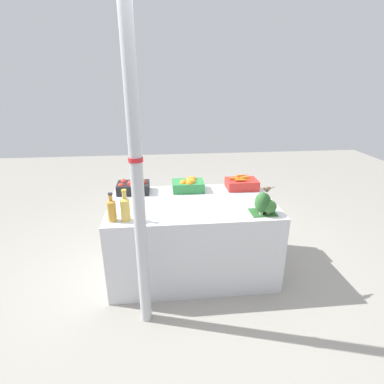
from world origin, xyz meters
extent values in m
plane|color=gray|center=(0.00, 0.00, 0.00)|extent=(10.00, 10.00, 0.00)
cube|color=silver|center=(0.00, 0.00, 0.38)|extent=(1.56, 0.93, 0.75)
cylinder|color=#B7BABF|center=(-0.44, -0.65, 1.29)|extent=(0.09, 0.09, 2.57)
cylinder|color=red|center=(-0.44, -0.65, 1.35)|extent=(0.10, 0.10, 0.03)
cube|color=black|center=(-0.57, 0.31, 0.80)|extent=(0.32, 0.23, 0.10)
sphere|color=red|center=(-0.51, 0.26, 0.85)|extent=(0.08, 0.08, 0.08)
sphere|color=red|center=(-0.57, 0.24, 0.84)|extent=(0.07, 0.07, 0.07)
sphere|color=red|center=(-0.69, 0.26, 0.84)|extent=(0.07, 0.07, 0.07)
sphere|color=red|center=(-0.51, 0.29, 0.85)|extent=(0.08, 0.08, 0.08)
sphere|color=red|center=(-0.67, 0.37, 0.84)|extent=(0.06, 0.06, 0.06)
sphere|color=red|center=(-0.68, 0.39, 0.85)|extent=(0.06, 0.06, 0.06)
sphere|color=red|center=(-0.50, 0.35, 0.85)|extent=(0.08, 0.08, 0.08)
sphere|color=red|center=(-0.50, 0.32, 0.85)|extent=(0.07, 0.07, 0.07)
sphere|color=red|center=(-0.47, 0.30, 0.85)|extent=(0.08, 0.08, 0.08)
sphere|color=red|center=(-0.60, 0.30, 0.84)|extent=(0.06, 0.06, 0.06)
sphere|color=red|center=(-0.59, 0.29, 0.85)|extent=(0.08, 0.08, 0.08)
sphere|color=gold|center=(-0.58, 0.29, 0.85)|extent=(0.07, 0.07, 0.07)
cube|color=#2D8442|center=(-0.01, 0.31, 0.80)|extent=(0.32, 0.23, 0.10)
sphere|color=orange|center=(0.03, 0.37, 0.85)|extent=(0.08, 0.08, 0.08)
sphere|color=orange|center=(0.03, 0.28, 0.85)|extent=(0.09, 0.09, 0.09)
sphere|color=orange|center=(0.01, 0.33, 0.85)|extent=(0.09, 0.09, 0.09)
sphere|color=orange|center=(0.00, 0.25, 0.85)|extent=(0.08, 0.08, 0.08)
sphere|color=orange|center=(-0.06, 0.27, 0.84)|extent=(0.08, 0.08, 0.08)
sphere|color=orange|center=(0.05, 0.37, 0.85)|extent=(0.07, 0.07, 0.07)
cube|color=red|center=(0.56, 0.31, 0.80)|extent=(0.32, 0.23, 0.10)
cone|color=orange|center=(0.60, 0.28, 0.86)|extent=(0.13, 0.03, 0.03)
cone|color=orange|center=(0.56, 0.25, 0.87)|extent=(0.17, 0.05, 0.02)
cone|color=orange|center=(0.62, 0.32, 0.87)|extent=(0.15, 0.02, 0.02)
cone|color=orange|center=(0.56, 0.26, 0.86)|extent=(0.15, 0.07, 0.03)
cone|color=orange|center=(0.50, 0.31, 0.87)|extent=(0.14, 0.04, 0.03)
cone|color=orange|center=(0.54, 0.30, 0.87)|extent=(0.14, 0.04, 0.03)
cone|color=orange|center=(0.60, 0.41, 0.87)|extent=(0.16, 0.06, 0.03)
cone|color=orange|center=(0.64, 0.35, 0.87)|extent=(0.13, 0.06, 0.03)
cube|color=#2D602D|center=(0.59, -0.31, 0.76)|extent=(0.22, 0.18, 0.01)
ellipsoid|color=#2D602D|center=(0.58, -0.31, 0.86)|extent=(0.14, 0.14, 0.16)
cylinder|color=#B2C693|center=(0.58, -0.31, 0.77)|extent=(0.03, 0.03, 0.02)
ellipsoid|color=#2D602D|center=(0.58, -0.30, 0.84)|extent=(0.12, 0.12, 0.15)
cylinder|color=#B2C693|center=(0.58, -0.30, 0.77)|extent=(0.03, 0.03, 0.02)
ellipsoid|color=#427F3D|center=(0.57, -0.28, 0.83)|extent=(0.10, 0.10, 0.13)
cylinder|color=#B2C693|center=(0.57, -0.28, 0.77)|extent=(0.03, 0.03, 0.02)
ellipsoid|color=#2D602D|center=(0.56, -0.35, 0.87)|extent=(0.10, 0.10, 0.17)
cylinder|color=#B2C693|center=(0.56, -0.35, 0.77)|extent=(0.03, 0.03, 0.02)
ellipsoid|color=#387033|center=(0.62, -0.35, 0.83)|extent=(0.14, 0.14, 0.11)
cylinder|color=#B2C693|center=(0.62, -0.35, 0.77)|extent=(0.03, 0.03, 0.02)
cylinder|color=gold|center=(-0.69, -0.34, 0.84)|extent=(0.07, 0.07, 0.17)
cone|color=gold|center=(-0.69, -0.34, 0.93)|extent=(0.07, 0.07, 0.02)
cylinder|color=gold|center=(-0.69, -0.34, 0.96)|extent=(0.03, 0.03, 0.04)
cylinder|color=#2D2D33|center=(-0.69, -0.34, 0.99)|extent=(0.04, 0.04, 0.01)
cylinder|color=gold|center=(-0.58, -0.34, 0.84)|extent=(0.08, 0.08, 0.18)
cone|color=gold|center=(-0.58, -0.34, 0.95)|extent=(0.08, 0.08, 0.03)
cylinder|color=gold|center=(-0.58, -0.34, 0.98)|extent=(0.04, 0.04, 0.05)
cylinder|color=gold|center=(-0.58, -0.34, 1.02)|extent=(0.04, 0.04, 0.01)
cube|color=#4C3D2D|center=(0.61, -0.32, 0.96)|extent=(0.02, 0.02, 0.01)
ellipsoid|color=#7A664C|center=(0.61, -0.32, 0.98)|extent=(0.08, 0.06, 0.04)
sphere|color=#897556|center=(0.57, -0.33, 0.99)|extent=(0.03, 0.03, 0.03)
cone|color=#4C3D28|center=(0.56, -0.33, 0.99)|extent=(0.02, 0.01, 0.01)
cube|color=#7A664C|center=(0.66, -0.30, 0.98)|extent=(0.04, 0.03, 0.01)
camera|label=1|loc=(-0.27, -2.62, 1.86)|focal=28.00mm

